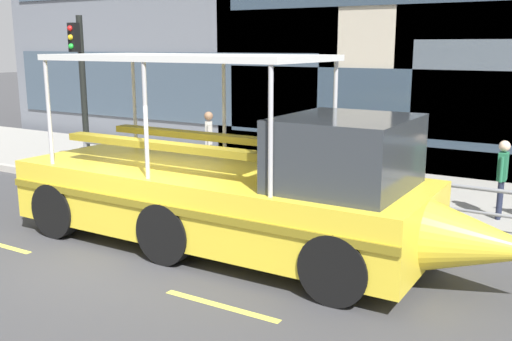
{
  "coord_description": "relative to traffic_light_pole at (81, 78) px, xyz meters",
  "views": [
    {
      "loc": [
        6.54,
        -6.78,
        3.41
      ],
      "look_at": [
        1.47,
        1.61,
        1.3
      ],
      "focal_mm": 40.84,
      "sensor_mm": 36.0,
      "label": 1
    }
  ],
  "objects": [
    {
      "name": "pedestrian_near_stern",
      "position": [
        3.22,
        1.14,
        -1.44
      ],
      "size": [
        0.32,
        0.4,
        1.62
      ],
      "color": "#47423D",
      "rests_on": "sidewalk"
    },
    {
      "name": "traffic_light_pole",
      "position": [
        0.0,
        0.0,
        0.0
      ],
      "size": [
        0.24,
        0.46,
        3.98
      ],
      "color": "black",
      "rests_on": "sidewalk"
    },
    {
      "name": "curb_edge",
      "position": [
        5.18,
        -0.75,
        -2.5
      ],
      "size": [
        32.0,
        0.18,
        0.18
      ],
      "primitive_type": "cube",
      "color": "#B2ADA3",
      "rests_on": "ground_plane"
    },
    {
      "name": "lane_centreline",
      "position": [
        5.18,
        -4.7,
        -2.59
      ],
      "size": [
        25.8,
        0.12,
        0.01
      ],
      "color": "#DBD64C",
      "rests_on": "ground_plane"
    },
    {
      "name": "sidewalk",
      "position": [
        5.18,
        1.74,
        -2.5
      ],
      "size": [
        32.0,
        4.8,
        0.18
      ],
      "primitive_type": "cube",
      "color": "#99968E",
      "rests_on": "ground_plane"
    },
    {
      "name": "duck_tour_boat",
      "position": [
        6.64,
        -2.72,
        -1.55
      ],
      "size": [
        9.09,
        2.55,
        3.26
      ],
      "color": "yellow",
      "rests_on": "ground_plane"
    },
    {
      "name": "ground_plane",
      "position": [
        5.18,
        -3.86,
        -2.59
      ],
      "size": [
        120.0,
        120.0,
        0.0
      ],
      "primitive_type": "plane",
      "color": "#3D3D3F"
    },
    {
      "name": "pedestrian_mid_left",
      "position": [
        6.43,
        1.13,
        -1.5
      ],
      "size": [
        0.28,
        0.4,
        1.52
      ],
      "color": "#47423D",
      "rests_on": "sidewalk"
    },
    {
      "name": "pedestrian_near_bow",
      "position": [
        10.16,
        0.88,
        -1.51
      ],
      "size": [
        0.21,
        0.44,
        1.5
      ],
      "color": "#1E2338",
      "rests_on": "sidewalk"
    },
    {
      "name": "pedestrian_mid_right",
      "position": [
        5.21,
        1.18,
        -1.49
      ],
      "size": [
        0.37,
        0.3,
        1.53
      ],
      "color": "black",
      "rests_on": "sidewalk"
    },
    {
      "name": "curb_guardrail",
      "position": [
        6.51,
        -0.41,
        -1.83
      ],
      "size": [
        12.19,
        0.09,
        0.87
      ],
      "color": "gray",
      "rests_on": "sidewalk"
    }
  ]
}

